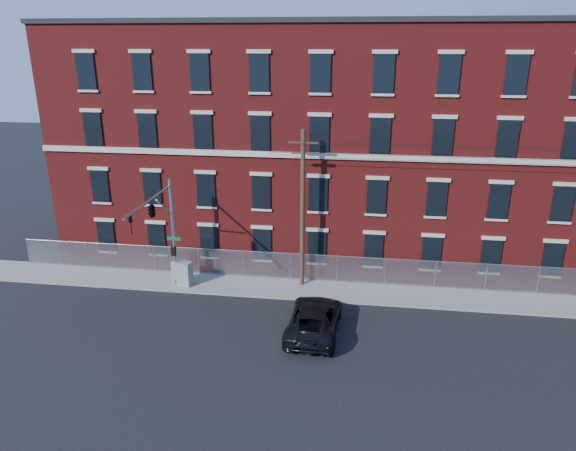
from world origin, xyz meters
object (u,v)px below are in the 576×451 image
Objects in this scene: traffic_signal_mast at (158,218)px; pickup_truck at (314,319)px; utility_cabinet at (183,273)px; utility_pole_near at (303,207)px.

pickup_truck is at bearing -13.02° from traffic_signal_mast.
utility_pole_near is at bearing 22.90° from utility_cabinet.
traffic_signal_mast is at bearing -10.45° from pickup_truck.
utility_cabinet is (-8.91, 4.47, 0.11)m from pickup_truck.
pickup_truck is 3.64× the size of utility_cabinet.
traffic_signal_mast reaches higher than utility_cabinet.
traffic_signal_mast is at bearing -156.86° from utility_pole_near.
utility_pole_near is at bearing -74.27° from pickup_truck.
pickup_truck is at bearing -76.84° from utility_pole_near.
traffic_signal_mast reaches higher than pickup_truck.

